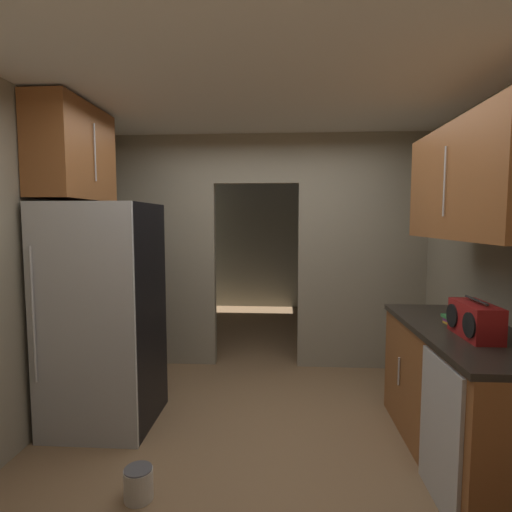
{
  "coord_description": "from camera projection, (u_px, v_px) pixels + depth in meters",
  "views": [
    {
      "loc": [
        0.14,
        -2.85,
        1.66
      ],
      "look_at": [
        -0.11,
        1.02,
        1.31
      ],
      "focal_mm": 28.19,
      "sensor_mm": 36.0,
      "label": 1
    }
  ],
  "objects": [
    {
      "name": "ground",
      "position": [
        262.0,
        444.0,
        2.99
      ],
      "size": [
        20.0,
        20.0,
        0.0
      ],
      "primitive_type": "plane",
      "color": "brown"
    },
    {
      "name": "kitchen_overhead_slab",
      "position": [
        265.0,
        100.0,
        3.26
      ],
      "size": [
        3.86,
        7.35,
        0.06
      ],
      "primitive_type": "cube",
      "color": "silver"
    },
    {
      "name": "kitchen_partition",
      "position": [
        273.0,
        245.0,
        4.53
      ],
      "size": [
        3.46,
        0.12,
        2.6
      ],
      "color": "gray",
      "rests_on": "ground"
    },
    {
      "name": "adjoining_room_shell",
      "position": [
        273.0,
        242.0,
        6.67
      ],
      "size": [
        3.46,
        3.22,
        2.6
      ],
      "color": "gray",
      "rests_on": "ground"
    },
    {
      "name": "refrigerator",
      "position": [
        104.0,
        315.0,
        3.25
      ],
      "size": [
        0.79,
        0.8,
        1.79
      ],
      "color": "black",
      "rests_on": "ground"
    },
    {
      "name": "lower_cabinet_run",
      "position": [
        463.0,
        395.0,
        2.75
      ],
      "size": [
        0.68,
        1.62,
        0.92
      ],
      "color": "brown",
      "rests_on": "ground"
    },
    {
      "name": "dishwasher",
      "position": [
        440.0,
        433.0,
        2.33
      ],
      "size": [
        0.02,
        0.56,
        0.86
      ],
      "color": "#B7BABC",
      "rests_on": "ground"
    },
    {
      "name": "upper_cabinet_counterside",
      "position": [
        473.0,
        181.0,
        2.63
      ],
      "size": [
        0.36,
        1.46,
        0.76
      ],
      "color": "brown"
    },
    {
      "name": "upper_cabinet_fridgeside",
      "position": [
        73.0,
        153.0,
        3.25
      ],
      "size": [
        0.36,
        0.87,
        0.76
      ],
      "color": "brown"
    },
    {
      "name": "boombox",
      "position": [
        475.0,
        320.0,
        2.52
      ],
      "size": [
        0.19,
        0.4,
        0.25
      ],
      "color": "maroon",
      "rests_on": "lower_cabinet_run"
    },
    {
      "name": "book_stack",
      "position": [
        455.0,
        320.0,
        2.84
      ],
      "size": [
        0.14,
        0.16,
        0.06
      ],
      "color": "gold",
      "rests_on": "lower_cabinet_run"
    },
    {
      "name": "paint_can",
      "position": [
        139.0,
        484.0,
        2.39
      ],
      "size": [
        0.17,
        0.17,
        0.19
      ],
      "color": "silver",
      "rests_on": "ground"
    }
  ]
}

